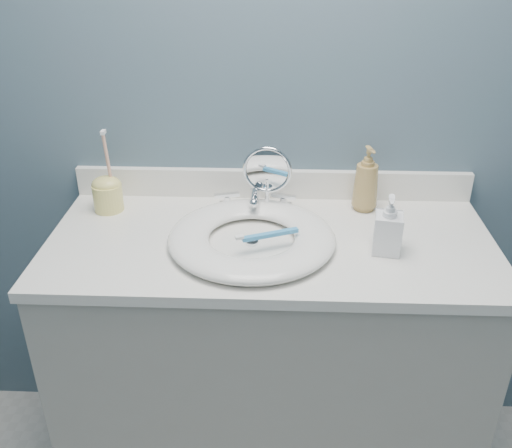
# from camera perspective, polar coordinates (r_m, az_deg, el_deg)

# --- Properties ---
(back_wall) EXTENTS (2.20, 0.02, 2.40)m
(back_wall) POSITION_cam_1_polar(r_m,az_deg,el_deg) (1.69, 1.78, 12.73)
(back_wall) COLOR slate
(back_wall) RESTS_ON ground
(vanity_cabinet) EXTENTS (1.20, 0.55, 0.85)m
(vanity_cabinet) POSITION_cam_1_polar(r_m,az_deg,el_deg) (1.83, 1.28, -13.90)
(vanity_cabinet) COLOR #ACA79D
(vanity_cabinet) RESTS_ON ground
(countertop) EXTENTS (1.22, 0.57, 0.03)m
(countertop) POSITION_cam_1_polar(r_m,az_deg,el_deg) (1.57, 1.45, -1.92)
(countertop) COLOR white
(countertop) RESTS_ON vanity_cabinet
(backsplash) EXTENTS (1.22, 0.02, 0.09)m
(backsplash) POSITION_cam_1_polar(r_m,az_deg,el_deg) (1.78, 1.64, 4.04)
(backsplash) COLOR white
(backsplash) RESTS_ON countertop
(basin) EXTENTS (0.45, 0.45, 0.04)m
(basin) POSITION_cam_1_polar(r_m,az_deg,el_deg) (1.53, -0.43, -1.35)
(basin) COLOR white
(basin) RESTS_ON countertop
(drain) EXTENTS (0.04, 0.04, 0.01)m
(drain) POSITION_cam_1_polar(r_m,az_deg,el_deg) (1.53, -0.43, -1.83)
(drain) COLOR silver
(drain) RESTS_ON countertop
(faucet) EXTENTS (0.25, 0.13, 0.07)m
(faucet) POSITION_cam_1_polar(r_m,az_deg,el_deg) (1.70, -0.11, 2.20)
(faucet) COLOR silver
(faucet) RESTS_ON countertop
(makeup_mirror) EXTENTS (0.14, 0.08, 0.21)m
(makeup_mirror) POSITION_cam_1_polar(r_m,az_deg,el_deg) (1.64, 1.12, 4.64)
(makeup_mirror) COLOR silver
(makeup_mirror) RESTS_ON countertop
(soap_bottle_amber) EXTENTS (0.09, 0.09, 0.20)m
(soap_bottle_amber) POSITION_cam_1_polar(r_m,az_deg,el_deg) (1.71, 10.98, 4.45)
(soap_bottle_amber) COLOR #A8884C
(soap_bottle_amber) RESTS_ON countertop
(soap_bottle_clear) EXTENTS (0.08, 0.08, 0.16)m
(soap_bottle_clear) POSITION_cam_1_polar(r_m,az_deg,el_deg) (1.50, 13.12, -0.05)
(soap_bottle_clear) COLOR white
(soap_bottle_clear) RESTS_ON countertop
(toothbrush_holder) EXTENTS (0.09, 0.09, 0.25)m
(toothbrush_holder) POSITION_cam_1_polar(r_m,az_deg,el_deg) (1.74, -14.63, 3.09)
(toothbrush_holder) COLOR #ECDE76
(toothbrush_holder) RESTS_ON countertop
(toothbrush_lying) EXTENTS (0.17, 0.08, 0.02)m
(toothbrush_lying) POSITION_cam_1_polar(r_m,az_deg,el_deg) (1.49, 1.19, -1.11)
(toothbrush_lying) COLOR #3B95D2
(toothbrush_lying) RESTS_ON basin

